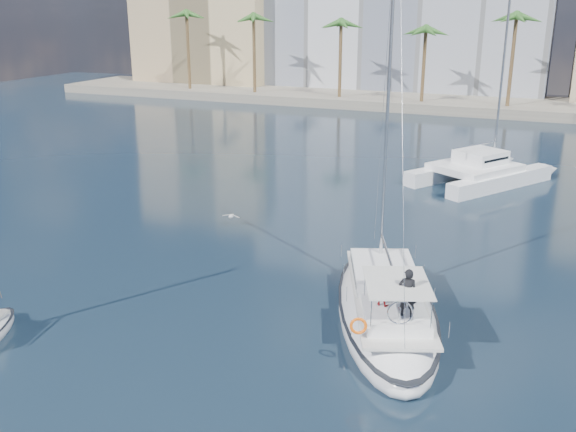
% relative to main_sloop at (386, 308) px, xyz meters
% --- Properties ---
extents(ground, '(160.00, 160.00, 0.00)m').
position_rel_main_sloop_xyz_m(ground, '(-4.90, 0.84, -0.56)').
color(ground, black).
rests_on(ground, ground).
extents(quay, '(120.00, 14.00, 1.20)m').
position_rel_main_sloop_xyz_m(quay, '(-4.90, 61.84, 0.04)').
color(quay, gray).
rests_on(quay, ground).
extents(building_tan_left, '(22.00, 14.00, 22.00)m').
position_rel_main_sloop_xyz_m(building_tan_left, '(-46.90, 69.84, 10.44)').
color(building_tan_left, tan).
rests_on(building_tan_left, ground).
extents(palm_left, '(3.60, 3.60, 12.30)m').
position_rel_main_sloop_xyz_m(palm_left, '(-38.90, 57.84, 9.72)').
color(palm_left, brown).
rests_on(palm_left, ground).
extents(palm_centre, '(3.60, 3.60, 12.30)m').
position_rel_main_sloop_xyz_m(palm_centre, '(-4.90, 57.84, 9.72)').
color(palm_centre, brown).
rests_on(palm_centre, ground).
extents(main_sloop, '(8.24, 13.20, 18.70)m').
position_rel_main_sloop_xyz_m(main_sloop, '(0.00, 0.00, 0.00)').
color(main_sloop, white).
rests_on(main_sloop, ground).
extents(catamaran, '(10.13, 11.77, 15.61)m').
position_rel_main_sloop_xyz_m(catamaran, '(0.80, 24.49, 0.55)').
color(catamaran, white).
rests_on(catamaran, ground).
extents(seagull, '(1.15, 0.49, 0.21)m').
position_rel_main_sloop_xyz_m(seagull, '(-11.72, 8.34, 0.11)').
color(seagull, silver).
rests_on(seagull, ground).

